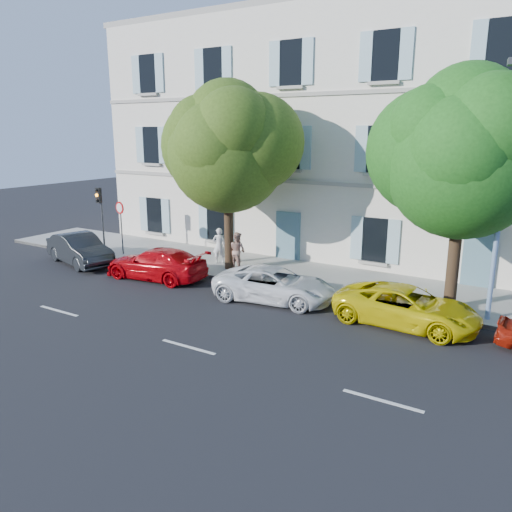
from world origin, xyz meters
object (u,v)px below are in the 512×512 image
Objects in this scene: car_dark_sedan at (80,249)px; pedestrian_b at (237,251)px; car_red_coupe at (156,264)px; tree_right at (463,162)px; traffic_light at (100,206)px; car_yellow_supercar at (406,307)px; pedestrian_a at (219,246)px; car_white_coupe at (274,284)px; tree_left at (228,153)px; street_lamp at (503,181)px; road_sign at (120,216)px.

car_dark_sedan is 2.61× the size of pedestrian_b.
tree_right reaches higher than car_red_coupe.
tree_right is at bearing 1.28° from traffic_light.
pedestrian_a is (-9.76, 2.97, 0.35)m from car_yellow_supercar.
pedestrian_b is (1.30, -0.40, -0.00)m from pedestrian_a.
traffic_light reaches higher than pedestrian_b.
tree_right is at bearing -66.07° from car_dark_sedan.
car_white_coupe is 0.57× the size of tree_left.
tree_left is 1.01× the size of tree_right.
traffic_light is (-17.46, -0.39, -2.76)m from tree_right.
street_lamp is 12.77m from pedestrian_a.
road_sign is at bearing -22.45° from pedestrian_a.
car_yellow_supercar is at bearing 128.82° from pedestrian_a.
pedestrian_a is (-12.09, 1.48, -3.83)m from street_lamp.
car_dark_sedan is 0.54× the size of street_lamp.
street_lamp reaches higher than tree_left.
tree_right is (1.00, 2.13, 4.69)m from car_yellow_supercar.
street_lamp is 4.79× the size of pedestrian_a.
pedestrian_b is at bearing 22.50° from tree_left.
car_yellow_supercar is at bearing 175.41° from pedestrian_b.
pedestrian_b is (-3.44, 2.66, 0.37)m from car_white_coupe.
pedestrian_a reaches higher than pedestrian_b.
tree_right reaches higher than pedestrian_b.
pedestrian_a is (-0.94, 0.55, -4.39)m from tree_left.
traffic_light is 6.99m from pedestrian_a.
car_yellow_supercar is at bearing -96.91° from car_white_coupe.
car_dark_sedan reaches higher than car_yellow_supercar.
traffic_light is at bearing 33.01° from car_dark_sedan.
pedestrian_b reaches higher than car_yellow_supercar.
tree_right is 11.63m from pedestrian_a.
pedestrian_a reaches higher than car_red_coupe.
pedestrian_b is (6.66, 0.72, -1.11)m from road_sign.
car_white_coupe is at bearing -33.41° from tree_left.
car_red_coupe is 1.73× the size of road_sign.
traffic_light is at bearing 18.13° from pedestrian_b.
car_white_coupe is 10.39m from road_sign.
road_sign is at bearing 18.45° from pedestrian_b.
pedestrian_b is at bearing 44.37° from car_white_coupe.
street_lamp reaches higher than car_dark_sedan.
traffic_light is 1.43m from road_sign.
car_yellow_supercar is 1.74× the size of road_sign.
tree_right is at bearing 141.30° from pedestrian_a.
pedestrian_a is at bearing 155.25° from car_red_coupe.
street_lamp reaches higher than car_yellow_supercar.
tree_left is at bearing 175.25° from street_lamp.
street_lamp is at bearing -25.85° from tree_right.
road_sign reaches higher than pedestrian_b.
tree_right reaches higher than road_sign.
street_lamp is at bearing -85.82° from car_white_coupe.
tree_left is 7.13m from road_sign.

